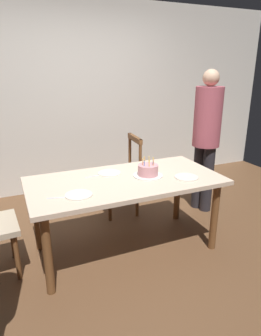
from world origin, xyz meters
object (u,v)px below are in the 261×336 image
Objects in this scene: plate_near_guest at (186,177)px; dining_table at (126,188)px; birthday_cake at (148,171)px; plate_far_side at (109,173)px; plate_near_celebrant at (79,195)px; chair_spindle_back at (122,177)px; person_guest at (206,134)px.

dining_table is at bearing 159.76° from plate_near_guest.
dining_table is 0.26m from birthday_cake.
dining_table is 6.35× the size of birthday_cake.
birthday_cake reaches higher than plate_far_side.
birthday_cake reaches higher than plate_near_celebrant.
chair_spindle_back is at bearing 87.41° from birthday_cake.
dining_table is at bearing 21.91° from plate_near_celebrant.
plate_far_side and plate_near_guest have the same top height.
chair_spindle_back is 1.13m from person_guest.
plate_near_guest is (1.02, 0.00, 0.00)m from plate_near_celebrant.
plate_near_celebrant reaches higher than dining_table.
birthday_cake is 0.74m from plate_near_celebrant.
dining_table is 8.08× the size of plate_far_side.
birthday_cake is 0.29× the size of chair_spindle_back.
birthday_cake is at bearing -3.71° from dining_table.
dining_table is 8.08× the size of plate_near_celebrant.
dining_table is at bearing -65.67° from plate_far_side.
plate_near_guest is (0.31, -0.18, -0.05)m from birthday_cake.
person_guest is at bearing -17.73° from chair_spindle_back.
dining_table is 0.58m from plate_near_guest.
person_guest is at bearing 24.79° from birthday_cake.
chair_spindle_back is at bearing 58.14° from plate_far_side.
plate_near_celebrant is 1.02m from plate_near_guest.
dining_table is 1.34m from person_guest.
plate_near_guest is 0.23× the size of chair_spindle_back.
person_guest is (0.69, 0.64, 0.23)m from plate_near_guest.
chair_spindle_back is 0.56× the size of person_guest.
plate_near_celebrant is 0.23× the size of chair_spindle_back.
birthday_cake is (0.22, -0.01, 0.14)m from dining_table.
plate_far_side is 0.13× the size of person_guest.
birthday_cake is at bearing -34.07° from plate_far_side.
plate_near_guest is 0.13× the size of person_guest.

